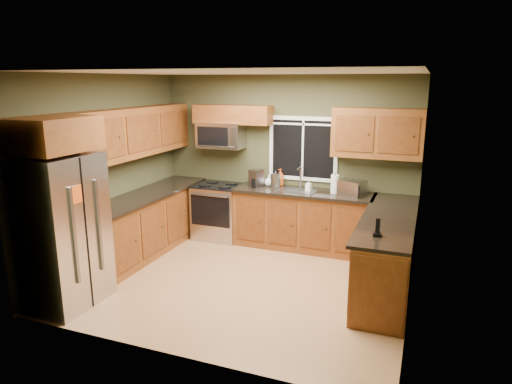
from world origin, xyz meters
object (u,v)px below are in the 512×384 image
Objects in this scene: toaster_oven at (352,188)px; soap_bottle_a at (280,177)px; coffee_maker at (256,179)px; soap_bottle_b at (309,185)px; soap_bottle_c at (269,180)px; cordless_phone at (377,231)px; range at (219,211)px; kettle at (276,180)px; microwave at (221,135)px; paper_towel_roll at (335,184)px; refrigerator at (62,231)px.

soap_bottle_a is (-1.19, 0.22, 0.02)m from toaster_oven.
coffee_maker is 0.86m from soap_bottle_b.
cordless_phone is (1.93, -1.89, -0.03)m from soap_bottle_c.
coffee_maker is at bearing 1.60° from range.
kettle is 2.55m from cordless_phone.
microwave is 2.68× the size of kettle.
coffee_maker is 1.27m from paper_towel_roll.
range is 5.29× the size of soap_bottle_b.
soap_bottle_c is (1.53, 2.92, 0.13)m from refrigerator.
toaster_oven is at bearing 107.94° from cordless_phone.
soap_bottle_a is 1.53× the size of soap_bottle_c.
refrigerator is 3.61m from cordless_phone.
microwave is 1.69m from soap_bottle_b.
soap_bottle_a is at bearing 159.07° from soap_bottle_b.
soap_bottle_c is (-1.36, 0.13, -0.02)m from toaster_oven.
kettle is (-1.22, 0.05, 0.02)m from toaster_oven.
kettle is at bearing 176.27° from soap_bottle_b.
cordless_phone is (1.24, -1.78, -0.03)m from soap_bottle_b.
microwave reaches higher than refrigerator.
soap_bottle_b is at bearing 178.62° from toaster_oven.
coffee_maker reaches higher than cordless_phone.
microwave is at bearing 170.01° from coffee_maker.
soap_bottle_a is 1.55× the size of soap_bottle_b.
microwave is 2.76× the size of soap_bottle_a.
coffee_maker is 0.22m from soap_bottle_c.
refrigerator is at bearing -119.48° from soap_bottle_a.
kettle is 1.60× the size of soap_bottle_b.
kettle is (0.98, -0.07, -0.66)m from microwave.
kettle reaches higher than soap_bottle_a.
kettle is at bearing 134.63° from cordless_phone.
toaster_oven is 1.59× the size of soap_bottle_a.
cordless_phone is at bearing -34.22° from microwave.
kettle is 0.55m from soap_bottle_b.
kettle is at bearing 59.54° from refrigerator.
soap_bottle_b is (0.52, -0.20, -0.05)m from soap_bottle_a.
range is 1.02m from soap_bottle_c.
coffee_maker is at bearing -148.12° from soap_bottle_a.
kettle is at bearing 177.55° from toaster_oven.
toaster_oven is at bearing -10.29° from soap_bottle_a.
microwave is 3.67× the size of cordless_phone.
soap_bottle_c is at bearing 62.35° from refrigerator.
soap_bottle_a is 0.56m from soap_bottle_b.
kettle is (0.98, 0.07, 0.60)m from range.
range is at bearing -178.86° from soap_bottle_b.
kettle is 1.03× the size of soap_bottle_a.
kettle is 0.17m from soap_bottle_a.
paper_towel_roll is at bearing -11.16° from soap_bottle_a.
paper_towel_roll is (1.93, -0.09, -0.65)m from microwave.
coffee_maker is 1.56× the size of soap_bottle_c.
refrigerator is 6.55× the size of soap_bottle_a.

